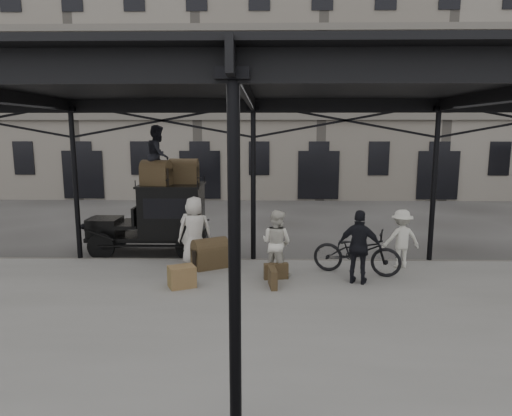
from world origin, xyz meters
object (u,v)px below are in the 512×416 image
(steamer_trunk_roof_near, at_px, (156,175))
(taxi, at_px, (162,216))
(bicycle, at_px, (357,252))
(porter_left, at_px, (191,231))
(steamer_trunk_platform, at_px, (210,255))
(porter_official, at_px, (359,247))

(steamer_trunk_roof_near, bearing_deg, taxi, 85.29)
(taxi, distance_m, bicycle, 5.99)
(taxi, distance_m, porter_left, 1.65)
(steamer_trunk_platform, bearing_deg, porter_left, 104.83)
(bicycle, xyz_separation_m, steamer_trunk_platform, (-3.81, 0.47, -0.25))
(bicycle, bearing_deg, steamer_trunk_roof_near, 87.77)
(porter_left, distance_m, steamer_trunk_platform, 1.01)
(bicycle, bearing_deg, porter_official, -168.73)
(porter_left, relative_size, porter_official, 0.95)
(steamer_trunk_roof_near, relative_size, steamer_trunk_platform, 0.93)
(porter_left, height_order, steamer_trunk_roof_near, steamer_trunk_roof_near)
(taxi, bearing_deg, porter_left, -49.07)
(bicycle, xyz_separation_m, steamer_trunk_roof_near, (-5.58, 2.09, 1.76))
(taxi, relative_size, steamer_trunk_roof_near, 4.32)
(porter_left, distance_m, porter_official, 4.70)
(porter_left, xyz_separation_m, porter_official, (4.33, -1.84, 0.05))
(bicycle, relative_size, steamer_trunk_platform, 2.42)
(taxi, height_order, steamer_trunk_platform, taxi)
(taxi, height_order, porter_left, taxi)
(steamer_trunk_platform, bearing_deg, porter_official, -47.19)
(steamer_trunk_roof_near, bearing_deg, porter_left, -27.27)
(steamer_trunk_platform, bearing_deg, taxi, 102.80)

